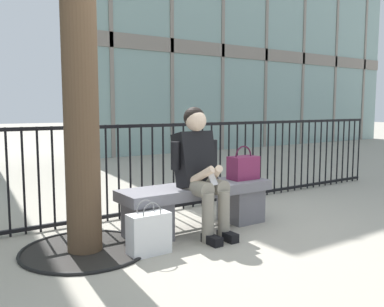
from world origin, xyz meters
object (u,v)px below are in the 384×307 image
(seated_person_with_phone, at_px, (200,167))
(handbag_on_bench, at_px, (243,167))
(shopping_bag, at_px, (149,233))
(stone_bench, at_px, (198,203))

(seated_person_with_phone, bearing_deg, handbag_on_bench, 10.45)
(handbag_on_bench, bearing_deg, shopping_bag, -165.69)
(stone_bench, height_order, shopping_bag, stone_bench)
(seated_person_with_phone, xyz_separation_m, handbag_on_bench, (0.64, 0.12, -0.07))
(stone_bench, xyz_separation_m, seated_person_with_phone, (-0.06, -0.13, 0.38))
(seated_person_with_phone, relative_size, handbag_on_bench, 3.40)
(shopping_bag, bearing_deg, handbag_on_bench, 14.31)
(handbag_on_bench, bearing_deg, seated_person_with_phone, -169.55)
(seated_person_with_phone, bearing_deg, stone_bench, 63.75)
(stone_bench, height_order, seated_person_with_phone, seated_person_with_phone)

